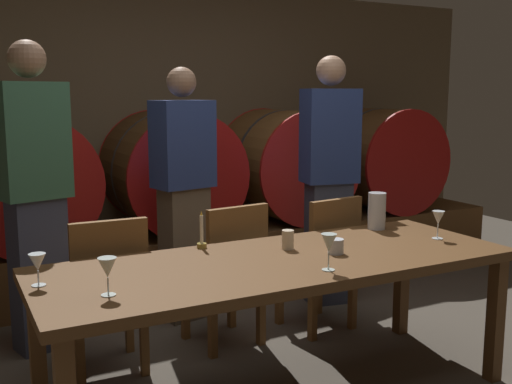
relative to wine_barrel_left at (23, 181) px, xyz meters
The scene contains 21 objects.
back_wall 1.26m from the wine_barrel_left, 26.88° to the left, with size 6.86×0.24×2.43m, color brown.
barrel_shelf 1.29m from the wine_barrel_left, ahead, with size 6.17×0.90×0.43m, color brown.
wine_barrel_left is the anchor object (origin of this frame).
wine_barrel_center 1.11m from the wine_barrel_left, ahead, with size 0.97×0.91×0.97m.
wine_barrel_right 2.18m from the wine_barrel_left, ahead, with size 0.97×0.91×0.97m.
wine_barrel_far_right 3.21m from the wine_barrel_left, ahead, with size 0.97×0.91×0.97m.
dining_table 2.31m from the wine_barrel_left, 66.03° to the right, with size 2.37×0.86×0.72m.
chair_left 1.52m from the wine_barrel_left, 80.95° to the right, with size 0.41×0.41×0.88m.
chair_center 1.76m from the wine_barrel_left, 55.34° to the right, with size 0.44×0.44×0.88m.
chair_right 2.22m from the wine_barrel_left, 41.98° to the right, with size 0.45×0.45×0.88m.
guest_left 0.92m from the wine_barrel_left, 92.52° to the right, with size 0.43×0.33×1.82m.
guest_center 1.24m from the wine_barrel_left, 42.69° to the right, with size 0.42×0.31×1.69m.
guest_right 2.20m from the wine_barrel_left, 27.55° to the right, with size 0.42×0.31×1.79m.
candle_center 1.86m from the wine_barrel_left, 68.80° to the right, with size 0.05×0.05×0.20m.
pitcher 2.52m from the wine_barrel_left, 45.21° to the right, with size 0.10×0.10×0.22m.
wine_glass_far_left 2.01m from the wine_barrel_left, 95.20° to the right, with size 0.07×0.07×0.14m.
wine_glass_center_left 2.26m from the wine_barrel_left, 88.79° to the right, with size 0.08×0.08×0.16m.
wine_glass_center_right 2.58m from the wine_barrel_left, 66.57° to the right, with size 0.07×0.07×0.17m.
wine_glass_far_right 2.87m from the wine_barrel_left, 48.30° to the right, with size 0.07×0.07×0.16m.
cup_left 2.23m from the wine_barrel_left, 61.57° to the right, with size 0.06×0.06×0.10m, color beige.
cup_right 2.47m from the wine_barrel_left, 60.23° to the right, with size 0.08×0.08×0.08m, color silver.
Camera 1 is at (-1.59, -2.53, 1.52)m, focal length 42.44 mm.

